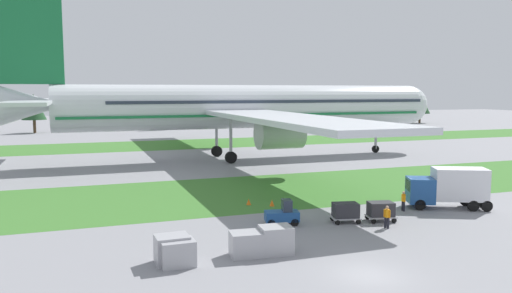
{
  "coord_description": "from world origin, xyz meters",
  "views": [
    {
      "loc": [
        -15.01,
        -23.53,
        10.33
      ],
      "look_at": [
        3.84,
        29.91,
        4.0
      ],
      "focal_mm": 35.11,
      "sensor_mm": 36.0,
      "label": 1
    }
  ],
  "objects_px": {
    "taxiway_marker_1": "(450,180)",
    "ground_crew_marshaller": "(403,200)",
    "baggage_tug": "(283,214)",
    "uld_container_2": "(276,240)",
    "uld_container_3": "(246,244)",
    "airliner": "(237,107)",
    "cargo_dolly_lead": "(346,211)",
    "taxiway_marker_2": "(249,202)",
    "uld_container_0": "(177,253)",
    "ground_crew_loader": "(387,216)",
    "catering_truck": "(449,186)",
    "taxiway_marker_0": "(272,203)",
    "cargo_dolly_second": "(381,210)",
    "uld_container_1": "(172,249)"
  },
  "relations": [
    {
      "from": "baggage_tug",
      "to": "cargo_dolly_lead",
      "type": "bearing_deg",
      "value": -90.0
    },
    {
      "from": "uld_container_0",
      "to": "taxiway_marker_1",
      "type": "distance_m",
      "value": 37.42
    },
    {
      "from": "cargo_dolly_lead",
      "to": "ground_crew_marshaller",
      "type": "bearing_deg",
      "value": -64.14
    },
    {
      "from": "ground_crew_marshaller",
      "to": "taxiway_marker_2",
      "type": "bearing_deg",
      "value": -114.95
    },
    {
      "from": "airliner",
      "to": "ground_crew_marshaller",
      "type": "xyz_separation_m",
      "value": [
        3.7,
        -36.22,
        -7.01
      ]
    },
    {
      "from": "ground_crew_loader",
      "to": "uld_container_0",
      "type": "bearing_deg",
      "value": -109.53
    },
    {
      "from": "uld_container_0",
      "to": "taxiway_marker_0",
      "type": "distance_m",
      "value": 16.57
    },
    {
      "from": "airliner",
      "to": "uld_container_0",
      "type": "height_order",
      "value": "airliner"
    },
    {
      "from": "ground_crew_loader",
      "to": "uld_container_1",
      "type": "bearing_deg",
      "value": -111.61
    },
    {
      "from": "cargo_dolly_lead",
      "to": "ground_crew_marshaller",
      "type": "height_order",
      "value": "ground_crew_marshaller"
    },
    {
      "from": "uld_container_0",
      "to": "ground_crew_loader",
      "type": "bearing_deg",
      "value": 9.64
    },
    {
      "from": "uld_container_3",
      "to": "taxiway_marker_2",
      "type": "xyz_separation_m",
      "value": [
        4.67,
        13.39,
        -0.49
      ]
    },
    {
      "from": "uld_container_1",
      "to": "uld_container_3",
      "type": "distance_m",
      "value": 4.61
    },
    {
      "from": "taxiway_marker_1",
      "to": "ground_crew_marshaller",
      "type": "bearing_deg",
      "value": -144.19
    },
    {
      "from": "uld_container_2",
      "to": "taxiway_marker_1",
      "type": "bearing_deg",
      "value": 30.48
    },
    {
      "from": "uld_container_3",
      "to": "ground_crew_loader",
      "type": "bearing_deg",
      "value": 11.85
    },
    {
      "from": "catering_truck",
      "to": "taxiway_marker_0",
      "type": "height_order",
      "value": "catering_truck"
    },
    {
      "from": "cargo_dolly_second",
      "to": "uld_container_3",
      "type": "height_order",
      "value": "cargo_dolly_second"
    },
    {
      "from": "ground_crew_loader",
      "to": "taxiway_marker_1",
      "type": "height_order",
      "value": "ground_crew_loader"
    },
    {
      "from": "ground_crew_loader",
      "to": "uld_container_0",
      "type": "xyz_separation_m",
      "value": [
        -16.39,
        -2.78,
        -0.17
      ]
    },
    {
      "from": "catering_truck",
      "to": "ground_crew_marshaller",
      "type": "distance_m",
      "value": 4.51
    },
    {
      "from": "uld_container_0",
      "to": "taxiway_marker_2",
      "type": "height_order",
      "value": "uld_container_0"
    },
    {
      "from": "baggage_tug",
      "to": "uld_container_2",
      "type": "distance_m",
      "value": 6.93
    },
    {
      "from": "cargo_dolly_lead",
      "to": "uld_container_2",
      "type": "bearing_deg",
      "value": 134.87
    },
    {
      "from": "airliner",
      "to": "ground_crew_marshaller",
      "type": "distance_m",
      "value": 37.08
    },
    {
      "from": "cargo_dolly_lead",
      "to": "uld_container_0",
      "type": "relative_size",
      "value": 1.23
    },
    {
      "from": "uld_container_2",
      "to": "taxiway_marker_0",
      "type": "xyz_separation_m",
      "value": [
        4.54,
        12.37,
        -0.59
      ]
    },
    {
      "from": "ground_crew_loader",
      "to": "taxiway_marker_1",
      "type": "distance_m",
      "value": 21.94
    },
    {
      "from": "baggage_tug",
      "to": "uld_container_2",
      "type": "relative_size",
      "value": 1.4
    },
    {
      "from": "airliner",
      "to": "uld_container_2",
      "type": "xyz_separation_m",
      "value": [
        -10.86,
        -43.08,
        -7.07
      ]
    },
    {
      "from": "baggage_tug",
      "to": "taxiway_marker_2",
      "type": "xyz_separation_m",
      "value": [
        -0.32,
        7.31,
        -0.53
      ]
    },
    {
      "from": "baggage_tug",
      "to": "uld_container_3",
      "type": "bearing_deg",
      "value": 152.37
    },
    {
      "from": "airliner",
      "to": "cargo_dolly_lead",
      "type": "distance_m",
      "value": 38.64
    },
    {
      "from": "ground_crew_marshaller",
      "to": "uld_container_0",
      "type": "relative_size",
      "value": 0.87
    },
    {
      "from": "cargo_dolly_second",
      "to": "uld_container_2",
      "type": "relative_size",
      "value": 1.23
    },
    {
      "from": "cargo_dolly_second",
      "to": "taxiway_marker_1",
      "type": "xyz_separation_m",
      "value": [
        16.58,
        11.5,
        -0.57
      ]
    },
    {
      "from": "baggage_tug",
      "to": "taxiway_marker_1",
      "type": "bearing_deg",
      "value": -56.16
    },
    {
      "from": "cargo_dolly_second",
      "to": "catering_truck",
      "type": "xyz_separation_m",
      "value": [
        8.13,
        1.83,
        1.03
      ]
    },
    {
      "from": "cargo_dolly_lead",
      "to": "taxiway_marker_1",
      "type": "height_order",
      "value": "cargo_dolly_lead"
    },
    {
      "from": "taxiway_marker_1",
      "to": "uld_container_3",
      "type": "bearing_deg",
      "value": -151.42
    },
    {
      "from": "cargo_dolly_lead",
      "to": "uld_container_1",
      "type": "relative_size",
      "value": 1.23
    },
    {
      "from": "catering_truck",
      "to": "uld_container_1",
      "type": "height_order",
      "value": "catering_truck"
    },
    {
      "from": "baggage_tug",
      "to": "uld_container_1",
      "type": "height_order",
      "value": "baggage_tug"
    },
    {
      "from": "ground_crew_marshaller",
      "to": "cargo_dolly_lead",
      "type": "bearing_deg",
      "value": -71.4
    },
    {
      "from": "cargo_dolly_second",
      "to": "ground_crew_loader",
      "type": "relative_size",
      "value": 1.41
    },
    {
      "from": "catering_truck",
      "to": "taxiway_marker_0",
      "type": "xyz_separation_m",
      "value": [
        -14.39,
        5.92,
        -1.66
      ]
    },
    {
      "from": "ground_crew_loader",
      "to": "airliner",
      "type": "bearing_deg",
      "value": 149.7
    },
    {
      "from": "ground_crew_marshaller",
      "to": "uld_container_3",
      "type": "bearing_deg",
      "value": -63.38
    },
    {
      "from": "cargo_dolly_lead",
      "to": "taxiway_marker_1",
      "type": "xyz_separation_m",
      "value": [
        19.42,
        10.91,
        -0.57
      ]
    },
    {
      "from": "taxiway_marker_1",
      "to": "cargo_dolly_lead",
      "type": "bearing_deg",
      "value": -150.66
    }
  ]
}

